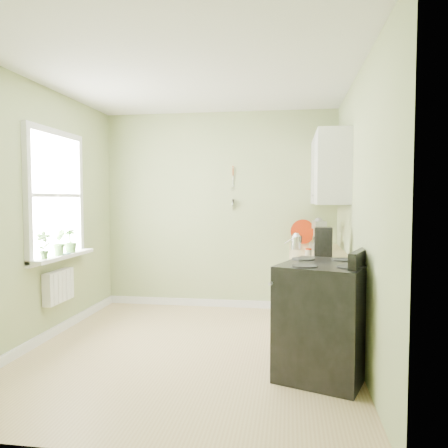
# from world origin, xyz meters

# --- Properties ---
(floor) EXTENTS (3.20, 3.60, 0.02)m
(floor) POSITION_xyz_m (0.00, 0.00, -0.01)
(floor) COLOR tan
(floor) RESTS_ON ground
(ceiling) EXTENTS (3.20, 3.60, 0.02)m
(ceiling) POSITION_xyz_m (0.00, 0.00, 2.71)
(ceiling) COLOR white
(ceiling) RESTS_ON wall_back
(wall_back) EXTENTS (3.20, 0.02, 2.70)m
(wall_back) POSITION_xyz_m (0.00, 1.81, 1.35)
(wall_back) COLOR #A5B279
(wall_back) RESTS_ON floor
(wall_left) EXTENTS (0.02, 3.60, 2.70)m
(wall_left) POSITION_xyz_m (-1.61, 0.00, 1.35)
(wall_left) COLOR #A5B279
(wall_left) RESTS_ON floor
(wall_right) EXTENTS (0.02, 3.60, 2.70)m
(wall_right) POSITION_xyz_m (1.61, 0.00, 1.35)
(wall_right) COLOR #A5B279
(wall_right) RESTS_ON floor
(base_cabinets) EXTENTS (0.60, 1.60, 0.87)m
(base_cabinets) POSITION_xyz_m (1.30, 1.00, 0.43)
(base_cabinets) COLOR white
(base_cabinets) RESTS_ON floor
(countertop) EXTENTS (0.64, 1.60, 0.04)m
(countertop) POSITION_xyz_m (1.29, 1.00, 0.89)
(countertop) COLOR beige
(countertop) RESTS_ON base_cabinets
(upper_cabinets) EXTENTS (0.35, 1.40, 0.80)m
(upper_cabinets) POSITION_xyz_m (1.43, 1.10, 1.85)
(upper_cabinets) COLOR white
(upper_cabinets) RESTS_ON wall_right
(window) EXTENTS (0.06, 1.14, 1.44)m
(window) POSITION_xyz_m (-1.58, 0.30, 1.55)
(window) COLOR white
(window) RESTS_ON wall_left
(window_sill) EXTENTS (0.18, 1.14, 0.04)m
(window_sill) POSITION_xyz_m (-1.51, 0.30, 0.88)
(window_sill) COLOR white
(window_sill) RESTS_ON wall_left
(radiator) EXTENTS (0.12, 0.50, 0.35)m
(radiator) POSITION_xyz_m (-1.54, 0.25, 0.55)
(radiator) COLOR white
(radiator) RESTS_ON wall_left
(wall_utensils) EXTENTS (0.02, 0.14, 0.58)m
(wall_utensils) POSITION_xyz_m (0.20, 1.78, 1.56)
(wall_utensils) COLOR beige
(wall_utensils) RESTS_ON wall_back
(stove) EXTENTS (0.93, 0.97, 1.09)m
(stove) POSITION_xyz_m (1.28, -0.41, 0.49)
(stove) COLOR black
(stove) RESTS_ON floor
(stand_mixer) EXTENTS (0.22, 0.33, 0.37)m
(stand_mixer) POSITION_xyz_m (1.32, 1.11, 1.07)
(stand_mixer) COLOR #B2B2B7
(stand_mixer) RESTS_ON countertop
(kettle) EXTENTS (0.20, 0.11, 0.20)m
(kettle) POSITION_xyz_m (1.05, 1.03, 1.01)
(kettle) COLOR silver
(kettle) RESTS_ON countertop
(coffee_maker) EXTENTS (0.19, 0.20, 0.31)m
(coffee_maker) POSITION_xyz_m (1.31, 0.38, 1.06)
(coffee_maker) COLOR black
(coffee_maker) RESTS_ON countertop
(red_tray) EXTENTS (0.33, 0.13, 0.33)m
(red_tray) POSITION_xyz_m (1.15, 1.72, 1.07)
(red_tray) COLOR red
(red_tray) RESTS_ON countertop
(jar) EXTENTS (0.07, 0.07, 0.07)m
(jar) POSITION_xyz_m (1.17, 0.51, 0.95)
(jar) COLOR #B3A894
(jar) RESTS_ON countertop
(plant_a) EXTENTS (0.18, 0.16, 0.29)m
(plant_a) POSITION_xyz_m (-1.50, -0.09, 1.04)
(plant_a) COLOR #4C7D39
(plant_a) RESTS_ON window_sill
(plant_b) EXTENTS (0.18, 0.20, 0.28)m
(plant_b) POSITION_xyz_m (-1.50, 0.21, 1.04)
(plant_b) COLOR #4C7D39
(plant_b) RESTS_ON window_sill
(plant_c) EXTENTS (0.21, 0.21, 0.27)m
(plant_c) POSITION_xyz_m (-1.50, 0.46, 1.03)
(plant_c) COLOR #4C7D39
(plant_c) RESTS_ON window_sill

